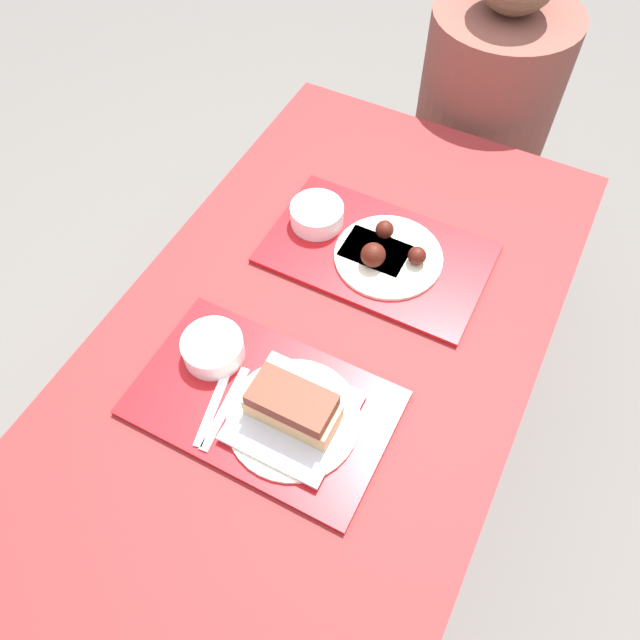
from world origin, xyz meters
TOP-DOWN VIEW (x-y plane):
  - ground_plane at (0.00, 0.00)m, footprint 12.00×12.00m
  - picnic_table at (0.00, 0.00)m, footprint 0.79×1.44m
  - picnic_bench_far at (0.00, 0.94)m, footprint 0.75×0.28m
  - tray_near at (-0.02, -0.15)m, footprint 0.46×0.28m
  - tray_far at (0.01, 0.26)m, footprint 0.46×0.28m
  - bowl_coleslaw_near at (-0.15, -0.10)m, footprint 0.11×0.11m
  - brisket_sandwich_plate at (0.04, -0.15)m, footprint 0.23×0.23m
  - plastic_fork_near at (-0.10, -0.19)m, footprint 0.05×0.17m
  - plastic_knife_near at (-0.08, -0.19)m, footprint 0.03×0.17m
  - condiment_packet at (-0.04, -0.09)m, footprint 0.04×0.03m
  - bowl_coleslaw_far at (-0.14, 0.28)m, footprint 0.11×0.11m
  - wings_plate_far at (0.04, 0.26)m, footprint 0.22×0.22m
  - napkin_far at (0.01, 0.26)m, footprint 0.14×0.09m
  - person_seated_across at (0.04, 0.94)m, footprint 0.37×0.37m

SIDE VIEW (x-z plane):
  - ground_plane at x=0.00m, z-range 0.00..0.00m
  - picnic_bench_far at x=0.00m, z-range 0.15..0.60m
  - picnic_table at x=0.00m, z-range 0.27..1.04m
  - person_seated_across at x=0.04m, z-range 0.38..1.09m
  - tray_near at x=-0.02m, z-range 0.77..0.78m
  - tray_far at x=0.01m, z-range 0.77..0.78m
  - plastic_fork_near at x=-0.10m, z-range 0.78..0.78m
  - plastic_knife_near at x=-0.08m, z-range 0.78..0.78m
  - condiment_packet at x=-0.04m, z-range 0.78..0.78m
  - napkin_far at x=0.01m, z-range 0.78..0.79m
  - wings_plate_far at x=0.04m, z-range 0.76..0.82m
  - bowl_coleslaw_near at x=-0.15m, z-range 0.78..0.83m
  - bowl_coleslaw_far at x=-0.14m, z-range 0.78..0.83m
  - brisket_sandwich_plate at x=0.04m, z-range 0.76..0.85m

